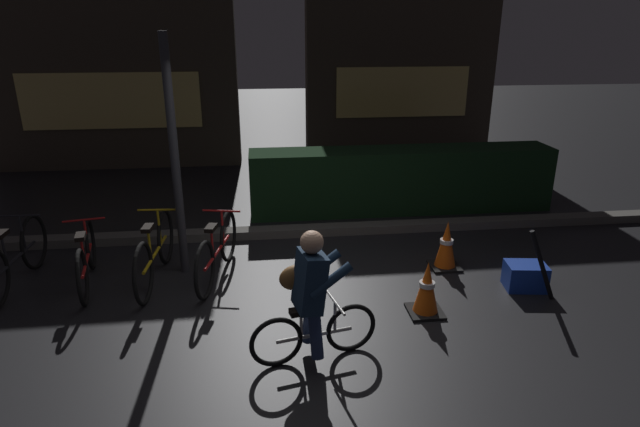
% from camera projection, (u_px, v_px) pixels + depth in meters
% --- Properties ---
extents(ground_plane, '(40.00, 40.00, 0.00)m').
position_uv_depth(ground_plane, '(308.00, 315.00, 5.48)').
color(ground_plane, black).
extents(sidewalk_curb, '(12.00, 0.24, 0.12)m').
position_uv_depth(sidewalk_curb, '(293.00, 231.00, 7.52)').
color(sidewalk_curb, '#56544F').
rests_on(sidewalk_curb, ground).
extents(hedge_row, '(4.80, 0.70, 1.01)m').
position_uv_depth(hedge_row, '(401.00, 180.00, 8.40)').
color(hedge_row, black).
rests_on(hedge_row, ground).
extents(storefront_left, '(4.99, 0.54, 4.59)m').
position_uv_depth(storefront_left, '(108.00, 54.00, 10.40)').
color(storefront_left, '#42382D').
rests_on(storefront_left, ground).
extents(storefront_right, '(4.28, 0.54, 4.56)m').
position_uv_depth(storefront_right, '(401.00, 51.00, 11.73)').
color(storefront_right, '#42382D').
rests_on(storefront_right, ground).
extents(street_post, '(0.10, 0.10, 2.79)m').
position_uv_depth(street_post, '(175.00, 160.00, 5.97)').
color(street_post, '#2D2D33').
rests_on(street_post, ground).
extents(parked_bike_leftmost, '(0.46, 1.69, 0.78)m').
position_uv_depth(parked_bike_leftmost, '(15.00, 258.00, 5.96)').
color(parked_bike_leftmost, black).
rests_on(parked_bike_leftmost, ground).
extents(parked_bike_left_mid, '(0.46, 1.55, 0.72)m').
position_uv_depth(parked_bike_left_mid, '(86.00, 259.00, 6.01)').
color(parked_bike_left_mid, black).
rests_on(parked_bike_left_mid, ground).
extents(parked_bike_center_left, '(0.46, 1.73, 0.79)m').
position_uv_depth(parked_bike_center_left, '(155.00, 252.00, 6.10)').
color(parked_bike_center_left, black).
rests_on(parked_bike_center_left, ground).
extents(parked_bike_center_right, '(0.48, 1.61, 0.76)m').
position_uv_depth(parked_bike_center_right, '(217.00, 251.00, 6.18)').
color(parked_bike_center_right, black).
rests_on(parked_bike_center_right, ground).
extents(traffic_cone_near, '(0.36, 0.36, 0.58)m').
position_uv_depth(traffic_cone_near, '(427.00, 289.00, 5.43)').
color(traffic_cone_near, black).
rests_on(traffic_cone_near, ground).
extents(traffic_cone_far, '(0.36, 0.36, 0.61)m').
position_uv_depth(traffic_cone_far, '(446.00, 245.00, 6.45)').
color(traffic_cone_far, black).
rests_on(traffic_cone_far, ground).
extents(blue_crate, '(0.48, 0.38, 0.30)m').
position_uv_depth(blue_crate, '(525.00, 276.00, 5.99)').
color(blue_crate, '#193DB7').
rests_on(blue_crate, ground).
extents(cyclist, '(1.17, 0.50, 1.25)m').
position_uv_depth(cyclist, '(311.00, 296.00, 4.58)').
color(cyclist, black).
rests_on(cyclist, ground).
extents(closed_umbrella, '(0.36, 0.11, 0.81)m').
position_uv_depth(closed_umbrella, '(542.00, 265.00, 5.67)').
color(closed_umbrella, black).
rests_on(closed_umbrella, ground).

